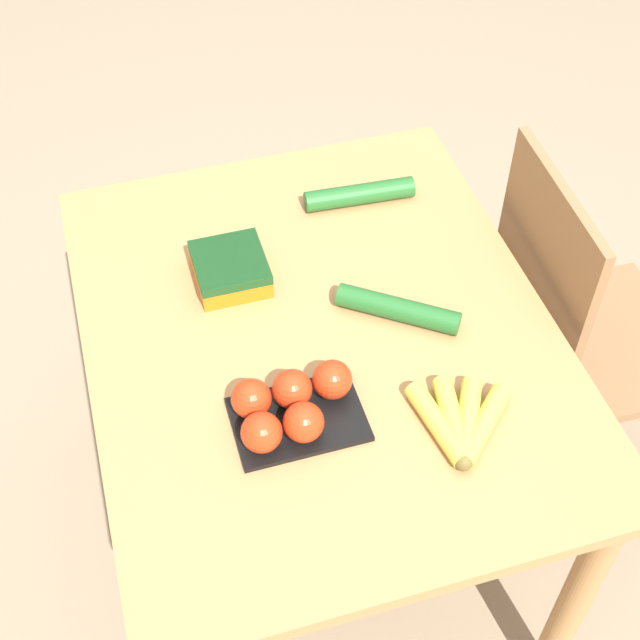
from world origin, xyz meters
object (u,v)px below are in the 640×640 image
at_px(banana_bunch, 460,424).
at_px(cucumber_near, 398,309).
at_px(chair, 572,337).
at_px(cucumber_far, 359,194).
at_px(carrot_bag, 230,267).
at_px(tomato_pack, 290,407).

distance_m(banana_bunch, cucumber_near, 0.27).
height_order(banana_bunch, cucumber_near, cucumber_near).
height_order(chair, cucumber_far, chair).
height_order(carrot_bag, cucumber_far, carrot_bag).
relative_size(chair, tomato_pack, 4.23).
relative_size(chair, banana_bunch, 5.20).
xyz_separation_m(chair, tomato_pack, (0.22, -0.71, 0.30)).
distance_m(chair, carrot_bag, 0.80).
xyz_separation_m(chair, banana_bunch, (0.32, -0.44, 0.28)).
bearing_deg(tomato_pack, cucumber_near, 123.84).
bearing_deg(banana_bunch, cucumber_far, 177.99).
bearing_deg(banana_bunch, chair, 126.36).
xyz_separation_m(tomato_pack, cucumber_far, (-0.51, 0.29, -0.02)).
height_order(tomato_pack, cucumber_far, tomato_pack).
relative_size(carrot_bag, cucumber_near, 0.67).
xyz_separation_m(chair, carrot_bag, (-0.14, -0.73, 0.30)).
relative_size(tomato_pack, cucumber_far, 0.95).
xyz_separation_m(banana_bunch, cucumber_near, (-0.27, -0.01, 0.00)).
relative_size(carrot_bag, cucumber_far, 0.61).
distance_m(chair, tomato_pack, 0.80).
xyz_separation_m(cucumber_near, cucumber_far, (-0.33, 0.03, 0.00)).
height_order(banana_bunch, tomato_pack, tomato_pack).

